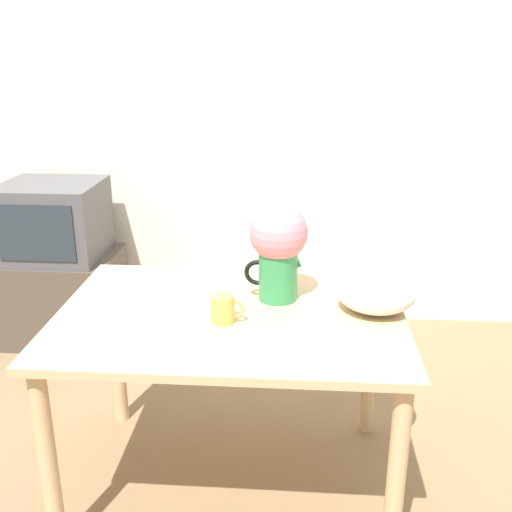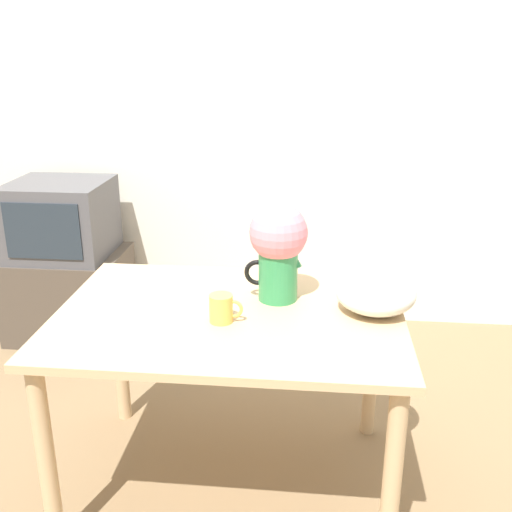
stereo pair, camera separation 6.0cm
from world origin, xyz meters
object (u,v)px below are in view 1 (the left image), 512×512
object	(u,v)px
tv_set	(53,220)
coffee_mug	(224,309)
flower_vase	(278,245)
white_bowl	(376,292)

from	to	relation	value
tv_set	coffee_mug	bearing A→B (deg)	-48.75
coffee_mug	tv_set	world-z (taller)	tv_set
flower_vase	coffee_mug	bearing A→B (deg)	-129.67
flower_vase	tv_set	size ratio (longest dim) A/B	0.69
coffee_mug	tv_set	distance (m)	1.72
tv_set	flower_vase	bearing A→B (deg)	-39.36
coffee_mug	white_bowl	world-z (taller)	white_bowl
tv_set	white_bowl	bearing A→B (deg)	-34.53
flower_vase	coffee_mug	distance (m)	0.32
flower_vase	white_bowl	bearing A→B (deg)	-11.42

